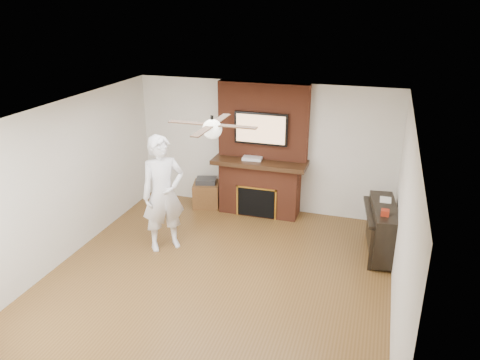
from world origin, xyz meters
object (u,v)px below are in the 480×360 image
(person, at_px, (163,194))
(fireplace, at_px, (261,163))
(piano, at_px, (382,228))
(side_table, at_px, (207,193))

(person, bearing_deg, fireplace, 16.13)
(piano, bearing_deg, side_table, 157.85)
(fireplace, relative_size, piano, 1.90)
(fireplace, bearing_deg, person, -121.72)
(side_table, xyz_separation_m, piano, (3.40, -0.91, 0.18))
(side_table, relative_size, piano, 0.46)
(fireplace, height_order, person, fireplace)
(fireplace, distance_m, side_table, 1.32)
(piano, bearing_deg, fireplace, 149.81)
(fireplace, height_order, side_table, fireplace)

